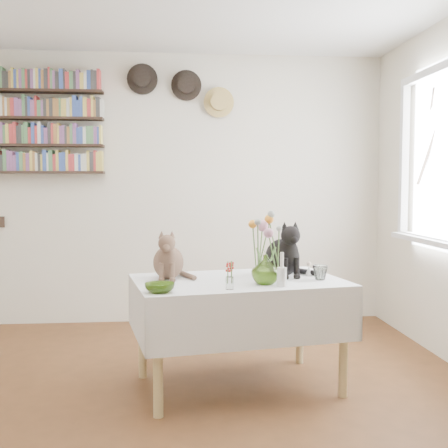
{
  "coord_description": "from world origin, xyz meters",
  "views": [
    {
      "loc": [
        0.02,
        -3.03,
        1.29
      ],
      "look_at": [
        0.33,
        0.35,
        1.05
      ],
      "focal_mm": 45.0,
      "sensor_mm": 36.0,
      "label": 1
    }
  ],
  "objects": [
    {
      "name": "berry_jar",
      "position": [
        0.34,
        0.13,
        0.77
      ],
      "size": [
        0.05,
        0.05,
        0.18
      ],
      "color": "white",
      "rests_on": "dining_table"
    },
    {
      "name": "drinking_glass",
      "position": [
        0.94,
        0.4,
        0.74
      ],
      "size": [
        0.12,
        0.12,
        0.09
      ],
      "primitive_type": "imported",
      "rotation": [
        0.0,
        0.0,
        0.27
      ],
      "color": "white",
      "rests_on": "dining_table"
    },
    {
      "name": "black_cat",
      "position": [
        0.74,
        0.6,
        0.88
      ],
      "size": [
        0.3,
        0.36,
        0.37
      ],
      "primitive_type": null,
      "rotation": [
        0.0,
        0.0,
        0.19
      ],
      "color": "black",
      "rests_on": "dining_table"
    },
    {
      "name": "room",
      "position": [
        0.0,
        0.0,
        1.25
      ],
      "size": [
        4.08,
        4.58,
        2.58
      ],
      "color": "brown",
      "rests_on": "ground"
    },
    {
      "name": "candlestick",
      "position": [
        0.65,
        0.19,
        0.76
      ],
      "size": [
        0.06,
        0.06,
        0.2
      ],
      "color": "white",
      "rests_on": "dining_table"
    },
    {
      "name": "green_bowl",
      "position": [
        -0.06,
        0.07,
        0.72
      ],
      "size": [
        0.23,
        0.23,
        0.05
      ],
      "primitive_type": "imported",
      "rotation": [
        0.0,
        0.0,
        0.53
      ],
      "color": "#81A93F",
      "rests_on": "dining_table"
    },
    {
      "name": "flower_vase",
      "position": [
        0.57,
        0.28,
        0.78
      ],
      "size": [
        0.18,
        0.18,
        0.18
      ],
      "primitive_type": "imported",
      "rotation": [
        0.0,
        0.0,
        -0.04
      ],
      "color": "#81A93F",
      "rests_on": "dining_table"
    },
    {
      "name": "dining_table",
      "position": [
        0.43,
        0.45,
        0.52
      ],
      "size": [
        1.42,
        1.04,
        0.69
      ],
      "color": "white",
      "rests_on": "room"
    },
    {
      "name": "flower_bouquet",
      "position": [
        0.57,
        0.29,
        1.03
      ],
      "size": [
        0.17,
        0.13,
        0.39
      ],
      "color": "#4C7233",
      "rests_on": "flower_vase"
    },
    {
      "name": "porcelain_figurine",
      "position": [
        0.91,
        0.56,
        0.73
      ],
      "size": [
        0.05,
        0.05,
        0.09
      ],
      "color": "white",
      "rests_on": "dining_table"
    },
    {
      "name": "wall_hats",
      "position": [
        0.12,
        2.19,
        2.17
      ],
      "size": [
        0.98,
        0.09,
        0.48
      ],
      "color": "black",
      "rests_on": "room"
    },
    {
      "name": "window",
      "position": [
        1.97,
        0.8,
        1.4
      ],
      "size": [
        0.12,
        1.52,
        1.32
      ],
      "color": "white",
      "rests_on": "room"
    },
    {
      "name": "tabby_cat",
      "position": [
        -0.01,
        0.54,
        0.85
      ],
      "size": [
        0.23,
        0.29,
        0.32
      ],
      "primitive_type": null,
      "rotation": [
        0.0,
        0.0,
        -0.07
      ],
      "color": "#7D5E48",
      "rests_on": "dining_table"
    },
    {
      "name": "bookshelf_unit",
      "position": [
        -1.1,
        2.16,
        1.84
      ],
      "size": [
        1.0,
        0.16,
        0.91
      ],
      "color": "black",
      "rests_on": "room"
    }
  ]
}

